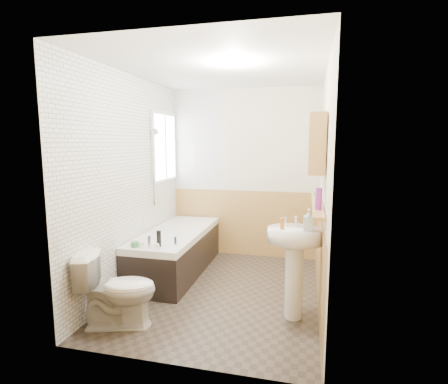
{
  "coord_description": "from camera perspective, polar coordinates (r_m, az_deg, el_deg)",
  "views": [
    {
      "loc": [
        0.94,
        -3.74,
        1.72
      ],
      "look_at": [
        0.0,
        0.15,
        1.15
      ],
      "focal_mm": 28.0,
      "sensor_mm": 36.0,
      "label": 1
    }
  ],
  "objects": [
    {
      "name": "floor",
      "position": [
        4.23,
        -0.5,
        -15.91
      ],
      "size": [
        2.8,
        2.8,
        0.0
      ],
      "primitive_type": "plane",
      "color": "#312922",
      "rests_on": "ground"
    },
    {
      "name": "ceiling",
      "position": [
        3.94,
        -0.54,
        19.52
      ],
      "size": [
        2.8,
        2.8,
        0.0
      ],
      "primitive_type": "plane",
      "rotation": [
        3.14,
        0.0,
        0.0
      ],
      "color": "white",
      "rests_on": "ground"
    },
    {
      "name": "wall_back",
      "position": [
        5.26,
        3.22,
        2.97
      ],
      "size": [
        2.2,
        0.02,
        2.5
      ],
      "primitive_type": "cube",
      "color": "beige",
      "rests_on": "ground"
    },
    {
      "name": "wall_front",
      "position": [
        2.56,
        -8.22,
        -2.59
      ],
      "size": [
        2.2,
        0.02,
        2.5
      ],
      "primitive_type": "cube",
      "color": "beige",
      "rests_on": "ground"
    },
    {
      "name": "wall_left",
      "position": [
        4.29,
        -15.04,
        1.54
      ],
      "size": [
        0.02,
        2.8,
        2.5
      ],
      "primitive_type": "cube",
      "color": "beige",
      "rests_on": "ground"
    },
    {
      "name": "wall_right",
      "position": [
        3.78,
        16.04,
        0.63
      ],
      "size": [
        0.02,
        2.8,
        2.5
      ],
      "primitive_type": "cube",
      "color": "beige",
      "rests_on": "ground"
    },
    {
      "name": "wainscot_right",
      "position": [
        3.94,
        15.28,
        -10.23
      ],
      "size": [
        0.01,
        2.8,
        1.0
      ],
      "primitive_type": "cube",
      "color": "tan",
      "rests_on": "wall_right"
    },
    {
      "name": "wainscot_front",
      "position": [
        2.82,
        -7.73,
        -17.68
      ],
      "size": [
        2.2,
        0.01,
        1.0
      ],
      "primitive_type": "cube",
      "color": "tan",
      "rests_on": "wall_front"
    },
    {
      "name": "wainscot_back",
      "position": [
        5.36,
        3.12,
        -5.06
      ],
      "size": [
        2.2,
        0.01,
        1.0
      ],
      "primitive_type": "cube",
      "color": "tan",
      "rests_on": "wall_back"
    },
    {
      "name": "tile_cladding_left",
      "position": [
        4.28,
        -14.78,
        1.53
      ],
      "size": [
        0.01,
        2.8,
        2.5
      ],
      "primitive_type": "cube",
      "color": "white",
      "rests_on": "wall_left"
    },
    {
      "name": "tile_return_back",
      "position": [
        5.39,
        -4.46,
        8.4
      ],
      "size": [
        0.75,
        0.01,
        1.5
      ],
      "primitive_type": "cube",
      "color": "white",
      "rests_on": "wall_back"
    },
    {
      "name": "window",
      "position": [
        5.1,
        -9.61,
        7.21
      ],
      "size": [
        0.03,
        0.79,
        0.99
      ],
      "color": "white",
      "rests_on": "wall_left"
    },
    {
      "name": "bathtub",
      "position": [
        4.75,
        -7.8,
        -9.44
      ],
      "size": [
        0.7,
        1.79,
        0.71
      ],
      "color": "black",
      "rests_on": "floor"
    },
    {
      "name": "shower_riser",
      "position": [
        4.69,
        -11.42,
        6.08
      ],
      "size": [
        0.1,
        0.08,
        1.18
      ],
      "color": "silver",
      "rests_on": "wall_left"
    },
    {
      "name": "toilet",
      "position": [
        3.54,
        -16.98,
        -15.02
      ],
      "size": [
        0.8,
        0.58,
        0.7
      ],
      "primitive_type": "imported",
      "rotation": [
        0.0,
        0.0,
        1.85
      ],
      "color": "white",
      "rests_on": "floor"
    },
    {
      "name": "sink",
      "position": [
        3.5,
        11.44,
        -9.95
      ],
      "size": [
        0.53,
        0.43,
        1.02
      ],
      "rotation": [
        0.0,
        0.0,
        -0.11
      ],
      "color": "white",
      "rests_on": "floor"
    },
    {
      "name": "pine_shelf",
      "position": [
        3.62,
        14.96,
        -1.94
      ],
      "size": [
        0.1,
        1.44,
        0.03
      ],
      "primitive_type": "cube",
      "color": "tan",
      "rests_on": "wall_right"
    },
    {
      "name": "medicine_cabinet",
      "position": [
        3.5,
        14.89,
        7.61
      ],
      "size": [
        0.16,
        0.62,
        0.56
      ],
      "color": "tan",
      "rests_on": "wall_right"
    },
    {
      "name": "foam_can",
      "position": [
        3.23,
        15.18,
        -1.12
      ],
      "size": [
        0.08,
        0.08,
        0.19
      ],
      "primitive_type": "cylinder",
      "rotation": [
        0.0,
        0.0,
        -0.42
      ],
      "color": "purple",
      "rests_on": "pine_shelf"
    },
    {
      "name": "green_bottle",
      "position": [
        3.37,
        15.13,
        -0.28
      ],
      "size": [
        0.06,
        0.06,
        0.25
      ],
      "primitive_type": "cone",
      "rotation": [
        0.0,
        0.0,
        -0.32
      ],
      "color": "silver",
      "rests_on": "pine_shelf"
    },
    {
      "name": "black_jar",
      "position": [
        4.08,
        14.84,
        -0.26
      ],
      "size": [
        0.08,
        0.08,
        0.05
      ],
      "primitive_type": "cylinder",
      "rotation": [
        0.0,
        0.0,
        -0.12
      ],
      "color": "#59C647",
      "rests_on": "pine_shelf"
    },
    {
      "name": "soap_bottle",
      "position": [
        3.36,
        13.61,
        -5.32
      ],
      "size": [
        0.1,
        0.21,
        0.09
      ],
      "primitive_type": "imported",
      "rotation": [
        0.0,
        0.0,
        0.06
      ],
      "color": "silver",
      "rests_on": "sink"
    },
    {
      "name": "clear_bottle",
      "position": [
        3.35,
        9.47,
        -5.13
      ],
      "size": [
        0.04,
        0.04,
        0.11
      ],
      "primitive_type": "cylinder",
      "rotation": [
        0.0,
        0.0,
        0.03
      ],
      "color": "orange",
      "rests_on": "sink"
    },
    {
      "name": "blue_gel",
      "position": [
        3.99,
        -10.59,
        -7.49
      ],
      "size": [
        0.06,
        0.05,
        0.18
      ],
      "primitive_type": "cube",
      "rotation": [
        0.0,
        0.0,
        0.44
      ],
      "color": "black",
      "rests_on": "bathtub"
    },
    {
      "name": "cream_jar",
      "position": [
        4.06,
        -14.35,
        -8.27
      ],
      "size": [
        0.1,
        0.1,
        0.06
      ],
      "primitive_type": "cylinder",
      "rotation": [
        0.0,
        0.0,
        -0.19
      ],
      "color": "#388447",
      "rests_on": "bathtub"
    },
    {
      "name": "orange_bottle",
      "position": [
        4.06,
        -7.96,
        -7.86
      ],
      "size": [
        0.03,
        0.03,
        0.08
      ],
      "primitive_type": "cylinder",
      "rotation": [
        0.0,
        0.0,
        -0.11
      ],
      "color": "navy",
      "rests_on": "bathtub"
    }
  ]
}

